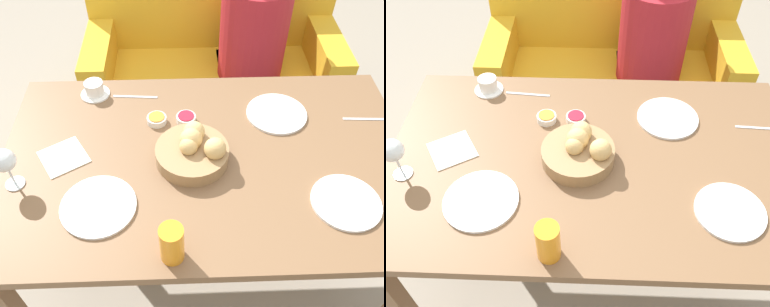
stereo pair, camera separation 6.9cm
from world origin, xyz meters
TOP-DOWN VIEW (x-y plane):
  - ground_plane at (0.00, 0.00)m, footprint 10.00×10.00m
  - dining_table at (0.00, 0.00)m, footprint 1.46×0.90m
  - couch at (0.10, 1.08)m, footprint 1.40×0.70m
  - seated_person at (0.30, 0.93)m, footprint 0.36×0.46m
  - bread_basket at (-0.05, -0.01)m, footprint 0.25×0.25m
  - plate_near_left at (-0.36, -0.20)m, footprint 0.24×0.24m
  - plate_near_right at (0.43, -0.21)m, footprint 0.22×0.22m
  - plate_far_center at (0.28, 0.21)m, footprint 0.23×0.23m
  - juice_glass at (-0.13, -0.38)m, footprint 0.07×0.07m
  - wine_glass at (-0.65, -0.10)m, footprint 0.08×0.08m
  - coffee_cup at (-0.44, 0.36)m, footprint 0.12×0.12m
  - jam_bowl_berry at (-0.07, 0.19)m, footprint 0.07×0.07m
  - jam_bowl_honey at (-0.18, 0.18)m, footprint 0.07×0.07m
  - fork_silver at (-0.28, 0.34)m, footprint 0.18×0.03m
  - knife_silver at (0.62, 0.17)m, footprint 0.18×0.02m
  - napkin at (-0.51, 0.01)m, footprint 0.20×0.20m

SIDE VIEW (x-z plane):
  - ground_plane at x=0.00m, z-range 0.00..0.00m
  - couch at x=0.10m, z-range -0.12..0.77m
  - seated_person at x=0.30m, z-range -0.09..1.09m
  - dining_table at x=0.00m, z-range 0.29..1.06m
  - fork_silver at x=-0.28m, z-range 0.77..0.78m
  - knife_silver at x=0.62m, z-range 0.77..0.78m
  - napkin at x=-0.51m, z-range 0.77..0.78m
  - plate_near_left at x=-0.36m, z-range 0.77..0.78m
  - plate_near_right at x=0.43m, z-range 0.77..0.78m
  - plate_far_center at x=0.28m, z-range 0.77..0.78m
  - jam_bowl_berry at x=-0.07m, z-range 0.77..0.80m
  - jam_bowl_honey at x=-0.18m, z-range 0.77..0.80m
  - coffee_cup at x=-0.44m, z-range 0.77..0.83m
  - bread_basket at x=-0.05m, z-range 0.76..0.88m
  - juice_glass at x=-0.13m, z-range 0.77..0.91m
  - wine_glass at x=-0.65m, z-range 0.81..0.96m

